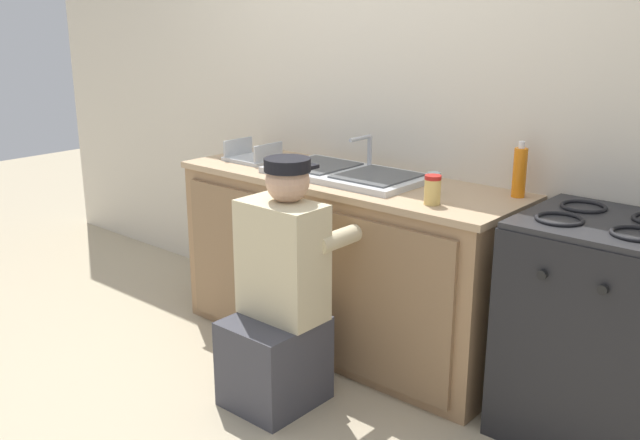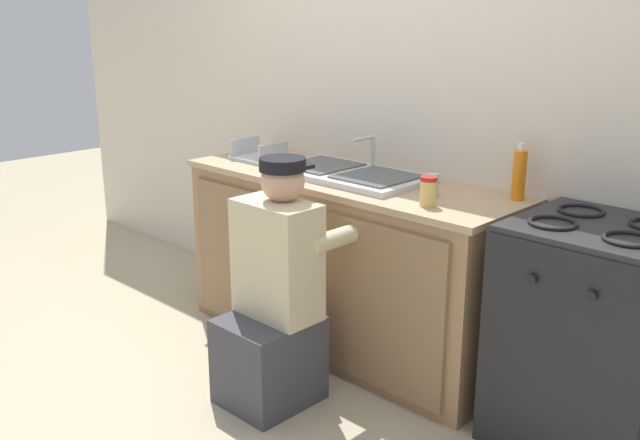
# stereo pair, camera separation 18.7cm
# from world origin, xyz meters

# --- Properties ---
(ground_plane) EXTENTS (12.00, 12.00, 0.00)m
(ground_plane) POSITION_xyz_m (0.00, 0.00, 0.00)
(ground_plane) COLOR tan
(back_wall) EXTENTS (6.00, 0.10, 2.50)m
(back_wall) POSITION_xyz_m (0.00, 0.65, 1.25)
(back_wall) COLOR beige
(back_wall) RESTS_ON ground_plane
(counter_cabinet) EXTENTS (1.80, 0.62, 0.87)m
(counter_cabinet) POSITION_xyz_m (0.00, 0.29, 0.43)
(counter_cabinet) COLOR #997551
(counter_cabinet) RESTS_ON ground_plane
(countertop) EXTENTS (1.84, 0.62, 0.03)m
(countertop) POSITION_xyz_m (0.00, 0.30, 0.89)
(countertop) COLOR tan
(countertop) RESTS_ON counter_cabinet
(sink_double_basin) EXTENTS (0.80, 0.44, 0.19)m
(sink_double_basin) POSITION_xyz_m (0.00, 0.30, 0.92)
(sink_double_basin) COLOR silver
(sink_double_basin) RESTS_ON countertop
(stove_range) EXTENTS (0.64, 0.62, 0.94)m
(stove_range) POSITION_xyz_m (1.29, 0.30, 0.46)
(stove_range) COLOR black
(stove_range) RESTS_ON ground_plane
(plumber_person) EXTENTS (0.42, 0.61, 1.10)m
(plumber_person) POSITION_xyz_m (0.14, -0.34, 0.46)
(plumber_person) COLOR #3F3F47
(plumber_person) RESTS_ON ground_plane
(dish_rack_tray) EXTENTS (0.28, 0.22, 0.11)m
(dish_rack_tray) POSITION_xyz_m (-0.63, 0.27, 0.93)
(dish_rack_tray) COLOR #B2B7BC
(dish_rack_tray) RESTS_ON countertop
(condiment_jar) EXTENTS (0.07, 0.07, 0.13)m
(condiment_jar) POSITION_xyz_m (0.61, 0.13, 0.97)
(condiment_jar) COLOR #DBB760
(condiment_jar) RESTS_ON countertop
(water_glass) EXTENTS (0.06, 0.06, 0.10)m
(water_glass) POSITION_xyz_m (0.51, 0.29, 0.95)
(water_glass) COLOR #ADC6CC
(water_glass) RESTS_ON countertop
(soap_bottle_orange) EXTENTS (0.06, 0.06, 0.25)m
(soap_bottle_orange) POSITION_xyz_m (0.83, 0.50, 1.01)
(soap_bottle_orange) COLOR orange
(soap_bottle_orange) RESTS_ON countertop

